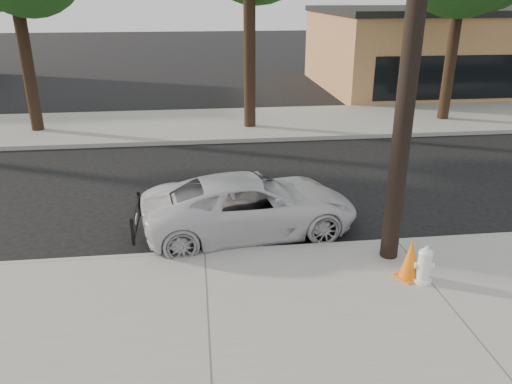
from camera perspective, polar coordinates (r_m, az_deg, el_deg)
ground at (r=12.06m, az=-6.12°, el=-2.61°), size 120.00×120.00×0.00m
near_sidewalk at (r=8.29m, az=-5.48°, el=-14.49°), size 90.00×4.40×0.15m
far_sidewalk at (r=20.09m, az=-6.65°, el=7.65°), size 90.00×5.00×0.15m
curb_near at (r=10.15m, az=-5.88°, el=-7.12°), size 90.00×0.12×0.16m
building_main at (r=31.53m, az=24.56°, el=14.63°), size 18.00×10.00×4.00m
utility_pole at (r=9.05m, az=17.81°, el=19.15°), size 1.40×0.34×9.00m
police_cruiser at (r=10.90m, az=-0.62°, el=-1.49°), size 4.91×2.73×1.30m
fire_hydrant at (r=9.41m, az=18.67°, el=-8.02°), size 0.36×0.32×0.66m
traffic_cone at (r=9.44m, az=17.24°, el=-7.34°), size 0.52×0.52×0.77m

